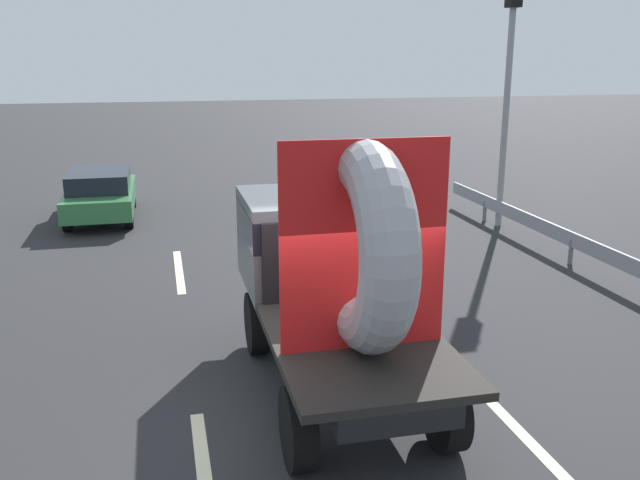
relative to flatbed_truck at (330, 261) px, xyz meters
name	(u,v)px	position (x,y,z in m)	size (l,w,h in m)	color
ground_plane	(327,409)	(-0.25, -0.85, -1.70)	(120.00, 120.00, 0.00)	#28282B
flatbed_truck	(330,261)	(0.00, 0.00, 0.00)	(2.02, 4.98, 3.50)	black
distant_sedan	(101,193)	(-3.74, 10.73, -0.99)	(1.74, 4.06, 1.33)	black
traffic_light	(509,65)	(6.46, 7.52, 2.40)	(0.42, 0.36, 6.35)	gray
guardrail	(635,268)	(6.32, 1.98, -1.17)	(0.10, 16.19, 0.71)	gray
lane_dash_left_far	(179,271)	(-1.87, 5.45, -1.69)	(2.98, 0.16, 0.01)	beige
lane_dash_right_near	(523,435)	(1.87, -1.99, -1.69)	(2.27, 0.16, 0.01)	beige
lane_dash_right_far	(350,257)	(1.87, 5.62, -1.69)	(2.90, 0.16, 0.01)	beige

